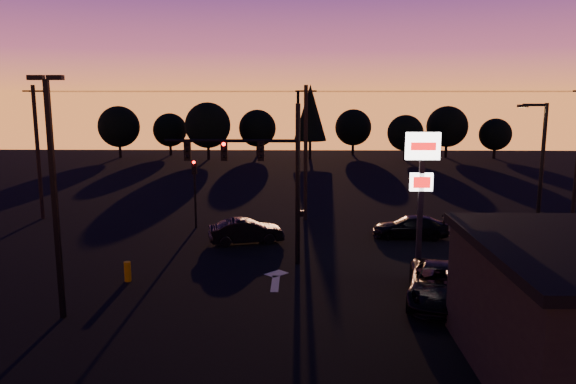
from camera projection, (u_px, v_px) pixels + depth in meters
name	position (u px, v px, depth m)	size (l,w,h in m)	color
ground	(263.00, 291.00, 24.39)	(120.00, 120.00, 0.00)	black
lane_arrow	(276.00, 279.00, 26.02)	(1.20, 3.10, 0.01)	beige
traffic_signal_mast	(265.00, 167.00, 27.45)	(6.79, 0.52, 8.58)	black
secondary_signal	(195.00, 184.00, 35.28)	(0.30, 0.31, 4.35)	black
parking_lot_light	(53.00, 182.00, 20.65)	(1.25, 0.30, 9.14)	black
pylon_sign	(422.00, 175.00, 24.86)	(1.50, 0.28, 6.80)	black
streetlight	(540.00, 173.00, 28.76)	(1.55, 0.35, 8.00)	black
utility_pole_0	(38.00, 152.00, 37.66)	(1.40, 0.26, 9.00)	black
utility_pole_1	(306.00, 152.00, 37.32)	(1.40, 0.26, 9.00)	black
power_wires	(306.00, 92.00, 36.62)	(36.00, 1.22, 0.07)	black
bollard	(128.00, 271.00, 25.61)	(0.31, 0.31, 0.92)	#C18702
tree_0	(119.00, 127.00, 73.30)	(5.36, 5.36, 6.74)	black
tree_1	(170.00, 130.00, 76.24)	(4.54, 4.54, 5.71)	black
tree_2	(208.00, 125.00, 71.05)	(5.77, 5.78, 7.26)	black
tree_3	(257.00, 128.00, 74.98)	(4.95, 4.95, 6.22)	black
tree_4	(310.00, 113.00, 71.51)	(4.18, 4.18, 9.50)	black
tree_5	(353.00, 127.00, 76.70)	(4.95, 4.95, 6.22)	black
tree_6	(405.00, 133.00, 70.74)	(4.54, 4.54, 5.71)	black
tree_7	(447.00, 127.00, 73.47)	(5.36, 5.36, 6.74)	black
tree_8	(495.00, 134.00, 72.54)	(4.12, 4.12, 5.19)	black
car_mid	(246.00, 231.00, 32.07)	(1.47, 4.22, 1.39)	black
car_right	(411.00, 227.00, 33.26)	(1.82, 4.48, 1.30)	black
suv_parked	(440.00, 284.00, 23.04)	(2.53, 5.48, 1.52)	black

